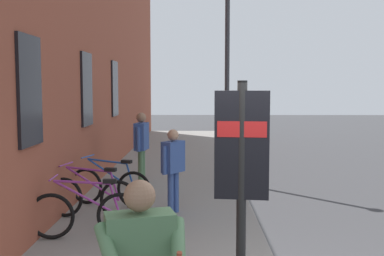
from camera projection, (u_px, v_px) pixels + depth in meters
ground at (286, 193)px, 10.90m from camera, size 60.00×60.00×0.00m
sidewalk_pavement at (172, 174)px, 12.92m from camera, size 24.00×3.50×0.12m
station_facade at (103, 47)px, 13.61m from camera, size 22.00×0.65×7.23m
bicycle_far_end at (86, 214)px, 7.19m from camera, size 0.48×1.77×0.97m
bicycle_end_of_row at (92, 197)px, 8.29m from camera, size 0.57×1.74×0.97m
bicycle_under_window at (110, 186)px, 9.19m from camera, size 0.67×1.70×0.97m
transit_info_sign at (242, 160)px, 4.74m from camera, size 0.15×0.56×2.40m
pedestrian_crossing_street at (173, 162)px, 8.64m from camera, size 0.50×0.44×1.56m
pedestrian_by_facade at (141, 141)px, 11.09m from camera, size 0.65×0.32×1.73m
street_lamp at (227, 47)px, 11.88m from camera, size 0.28×0.28×5.68m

